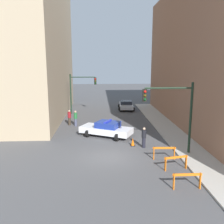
% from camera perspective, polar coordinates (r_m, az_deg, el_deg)
% --- Properties ---
extents(ground_plane, '(120.00, 120.00, 0.00)m').
position_cam_1_polar(ground_plane, '(18.29, -0.56, -10.21)').
color(ground_plane, '#4C4C4F').
extents(sidewalk_right, '(2.40, 44.00, 0.12)m').
position_cam_1_polar(sidewalk_right, '(19.51, 18.20, -9.20)').
color(sidewalk_right, '#B2ADA3').
rests_on(sidewalk_right, ground_plane).
extents(building_corner_left, '(14.00, 20.00, 24.07)m').
position_cam_1_polar(building_corner_left, '(33.41, -24.14, 19.60)').
color(building_corner_left, tan).
rests_on(building_corner_left, ground_plane).
extents(traffic_light_near, '(3.64, 0.35, 5.20)m').
position_cam_1_polar(traffic_light_near, '(18.40, 14.26, 1.02)').
color(traffic_light_near, black).
rests_on(traffic_light_near, sidewalk_right).
extents(traffic_light_far, '(3.44, 0.35, 5.20)m').
position_cam_1_polar(traffic_light_far, '(32.62, -7.53, 5.45)').
color(traffic_light_far, black).
rests_on(traffic_light_far, ground_plane).
extents(police_car, '(5.03, 3.77, 1.52)m').
position_cam_1_polar(police_car, '(22.83, -1.27, -3.86)').
color(police_car, white).
rests_on(police_car, ground_plane).
extents(parked_car_near, '(2.42, 4.39, 1.31)m').
position_cam_1_polar(parked_car_near, '(35.67, 3.23, 1.62)').
color(parked_car_near, silver).
rests_on(parked_car_near, ground_plane).
extents(pedestrian_crossing, '(0.49, 0.49, 1.66)m').
position_cam_1_polar(pedestrian_crossing, '(26.72, -8.33, -1.41)').
color(pedestrian_crossing, '#474C66').
rests_on(pedestrian_crossing, ground_plane).
extents(pedestrian_corner, '(0.49, 0.49, 1.66)m').
position_cam_1_polar(pedestrian_corner, '(27.25, -9.71, -1.20)').
color(pedestrian_corner, '#382D23').
rests_on(pedestrian_corner, ground_plane).
extents(pedestrian_sidewalk, '(0.50, 0.50, 1.66)m').
position_cam_1_polar(pedestrian_sidewalk, '(20.05, 7.30, -5.73)').
color(pedestrian_sidewalk, black).
rests_on(pedestrian_sidewalk, ground_plane).
extents(barrier_front, '(1.60, 0.16, 0.90)m').
position_cam_1_polar(barrier_front, '(14.38, 16.80, -14.31)').
color(barrier_front, orange).
rests_on(barrier_front, ground_plane).
extents(barrier_mid, '(1.58, 0.45, 0.90)m').
position_cam_1_polar(barrier_mid, '(16.54, 14.40, -10.69)').
color(barrier_mid, orange).
rests_on(barrier_mid, ground_plane).
extents(barrier_back, '(1.60, 0.23, 0.90)m').
position_cam_1_polar(barrier_back, '(18.03, 11.83, -8.70)').
color(barrier_back, orange).
rests_on(barrier_back, ground_plane).
extents(traffic_cone, '(0.36, 0.36, 0.66)m').
position_cam_1_polar(traffic_cone, '(20.54, 4.77, -6.85)').
color(traffic_cone, black).
rests_on(traffic_cone, ground_plane).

